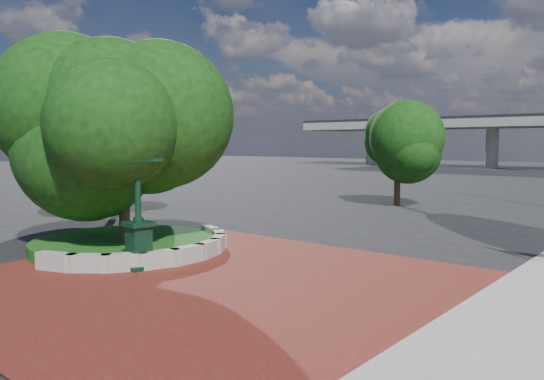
{
  "coord_description": "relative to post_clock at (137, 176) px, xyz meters",
  "views": [
    {
      "loc": [
        10.2,
        -10.39,
        3.62
      ],
      "look_at": [
        0.25,
        1.5,
        2.25
      ],
      "focal_mm": 35.0,
      "sensor_mm": 36.0,
      "label": 1
    }
  ],
  "objects": [
    {
      "name": "ground",
      "position": [
        2.33,
        1.37,
        -2.7
      ],
      "size": [
        200.0,
        200.0,
        0.0
      ],
      "primitive_type": "plane",
      "color": "black",
      "rests_on": "ground"
    },
    {
      "name": "plaza",
      "position": [
        2.33,
        0.37,
        -2.68
      ],
      "size": [
        12.0,
        12.0,
        0.04
      ],
      "primitive_type": "cube",
      "color": "maroon",
      "rests_on": "ground"
    },
    {
      "name": "planter_wall",
      "position": [
        -0.38,
        1.37,
        -2.43
      ],
      "size": [
        2.96,
        6.77,
        0.54
      ],
      "color": "#9E9B93",
      "rests_on": "ground"
    },
    {
      "name": "grass_bed",
      "position": [
        -2.67,
        1.37,
        -2.5
      ],
      "size": [
        6.1,
        6.1,
        0.4
      ],
      "primitive_type": "cylinder",
      "color": "#1B4C15",
      "rests_on": "ground"
    },
    {
      "name": "tree_planter",
      "position": [
        -2.67,
        1.37,
        1.02
      ],
      "size": [
        5.2,
        5.2,
        6.33
      ],
      "color": "#38281C",
      "rests_on": "ground"
    },
    {
      "name": "tree_northwest",
      "position": [
        -10.67,
        6.37,
        1.42
      ],
      "size": [
        5.6,
        5.6,
        6.93
      ],
      "color": "#38281C",
      "rests_on": "ground"
    },
    {
      "name": "tree_street",
      "position": [
        -1.67,
        19.37,
        0.53
      ],
      "size": [
        4.4,
        4.4,
        5.45
      ],
      "color": "#38281C",
      "rests_on": "ground"
    },
    {
      "name": "post_clock",
      "position": [
        0.0,
        0.0,
        0.0
      ],
      "size": [
        1.13,
        1.13,
        4.92
      ],
      "color": "black",
      "rests_on": "ground"
    }
  ]
}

